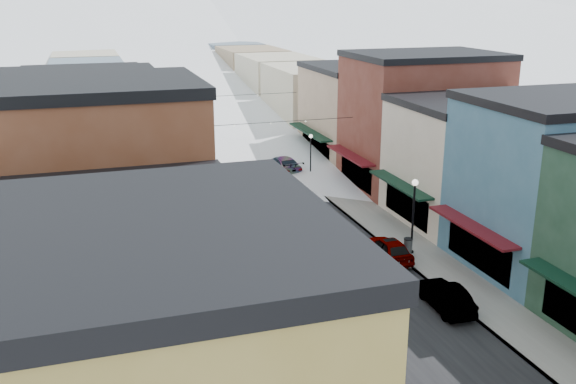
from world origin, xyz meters
TOP-DOWN VIEW (x-y plane):
  - road at (0.00, 60.00)m, footprint 10.00×160.00m
  - sidewalk_left at (-6.60, 60.00)m, footprint 3.20×160.00m
  - sidewalk_right at (6.60, 60.00)m, footprint 3.20×160.00m
  - curb_left at (-5.05, 60.00)m, footprint 0.10×160.00m
  - curb_right at (5.05, 60.00)m, footprint 0.10×160.00m
  - bldg_l_cream at (-13.19, 12.50)m, footprint 11.30×8.20m
  - bldg_l_brick_near at (-13.69, 20.50)m, footprint 12.30×8.20m
  - bldg_l_grayblue at (-13.19, 29.00)m, footprint 11.30×9.20m
  - bldg_l_brick_far at (-14.19, 38.00)m, footprint 13.30×9.20m
  - bldg_l_tan at (-13.19, 48.00)m, footprint 11.30×11.20m
  - bldg_r_blue at (13.19, 21.00)m, footprint 11.30×9.20m
  - bldg_r_cream at (13.69, 30.00)m, footprint 12.30×9.20m
  - bldg_r_brick_far at (14.19, 39.00)m, footprint 13.30×9.20m
  - bldg_r_tan at (13.19, 49.00)m, footprint 11.30×11.20m
  - distant_blocks at (0.00, 83.00)m, footprint 34.00×55.00m
  - overhead_cables at (0.00, 47.50)m, footprint 16.40×15.04m
  - car_silver_sedan at (-4.30, 12.56)m, footprint 1.88×4.40m
  - car_dark_hatch at (-3.68, 24.15)m, footprint 1.93×5.17m
  - car_silver_wagon at (-4.30, 47.20)m, footprint 2.76×5.33m
  - car_green_sedan at (4.19, 17.90)m, footprint 1.70×4.40m
  - car_gray_suv at (4.30, 24.82)m, footprint 1.76×4.36m
  - car_black_sedan at (3.91, 46.40)m, footprint 3.01×5.88m
  - car_lane_silver at (-2.16, 54.46)m, footprint 2.22×4.73m
  - car_lane_white at (0.69, 65.73)m, footprint 3.22×5.73m
  - trash_can at (5.81, 25.08)m, footprint 0.58×0.58m
  - streetlamp_near at (6.03, 25.04)m, footprint 0.41×0.41m
  - streetlamp_far at (5.75, 43.54)m, footprint 0.34×0.34m
  - snow_pile_mid at (-4.88, 19.74)m, footprint 2.14×2.51m
  - snow_pile_far at (-4.28, 38.83)m, footprint 2.58×2.79m

SIDE VIEW (x-z plane):
  - road at x=0.00m, z-range 0.00..0.01m
  - sidewalk_left at x=-6.60m, z-range 0.00..0.15m
  - sidewalk_right at x=6.60m, z-range 0.00..0.15m
  - curb_left at x=-5.05m, z-range 0.00..0.15m
  - curb_right at x=5.05m, z-range 0.00..0.15m
  - snow_pile_mid at x=-4.88m, z-range -0.02..0.88m
  - snow_pile_far at x=-4.28m, z-range -0.02..1.07m
  - trash_can at x=5.81m, z-range 0.16..1.14m
  - car_green_sedan at x=4.19m, z-range 0.00..1.43m
  - car_silver_wagon at x=-4.30m, z-range 0.00..1.48m
  - car_silver_sedan at x=-4.30m, z-range 0.00..1.48m
  - car_gray_suv at x=4.30m, z-range 0.00..1.49m
  - car_lane_white at x=0.69m, z-range 0.00..1.51m
  - car_lane_silver at x=-2.16m, z-range 0.00..1.57m
  - car_black_sedan at x=3.91m, z-range 0.00..1.63m
  - car_dark_hatch at x=-3.68m, z-range 0.00..1.69m
  - streetlamp_far at x=5.75m, z-range 0.68..4.71m
  - streetlamp_near at x=6.03m, z-range 0.79..5.70m
  - distant_blocks at x=0.00m, z-range 0.00..8.00m
  - bldg_r_cream at x=13.69m, z-range 0.01..9.01m
  - bldg_l_grayblue at x=-13.19m, z-range 0.01..9.01m
  - bldg_r_tan at x=13.19m, z-range 0.01..9.51m
  - bldg_l_cream at x=-13.19m, z-range 0.01..9.51m
  - bldg_l_tan at x=-13.19m, z-range 0.01..10.01m
  - bldg_r_blue at x=13.19m, z-range 0.01..10.51m
  - bldg_l_brick_far at x=-14.19m, z-range 0.01..11.01m
  - bldg_r_brick_far at x=14.19m, z-range 0.01..11.51m
  - overhead_cables at x=0.00m, z-range 6.18..6.22m
  - bldg_l_brick_near at x=-13.69m, z-range 0.01..12.51m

